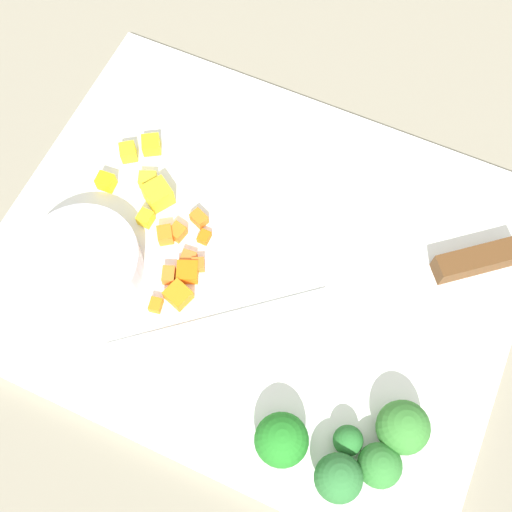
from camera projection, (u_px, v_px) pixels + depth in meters
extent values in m
plane|color=gray|center=(256.00, 265.00, 0.59)|extent=(4.00, 4.00, 0.00)
cube|color=white|center=(256.00, 263.00, 0.58)|extent=(0.47, 0.37, 0.01)
cylinder|color=#B8B4C3|center=(83.00, 263.00, 0.56)|extent=(0.10, 0.10, 0.03)
cube|color=silver|center=(220.00, 329.00, 0.55)|extent=(0.17, 0.15, 0.00)
cube|color=#543318|center=(478.00, 260.00, 0.57)|extent=(0.08, 0.07, 0.02)
cube|color=orange|center=(165.00, 235.00, 0.58)|extent=(0.02, 0.02, 0.01)
cube|color=orange|center=(188.00, 258.00, 0.58)|extent=(0.01, 0.01, 0.01)
cube|color=orange|center=(199.00, 218.00, 0.59)|extent=(0.02, 0.02, 0.01)
cube|color=orange|center=(177.00, 232.00, 0.58)|extent=(0.02, 0.02, 0.01)
cube|color=orange|center=(188.00, 272.00, 0.57)|extent=(0.02, 0.02, 0.01)
cube|color=orange|center=(156.00, 305.00, 0.56)|extent=(0.01, 0.01, 0.01)
cube|color=orange|center=(169.00, 275.00, 0.57)|extent=(0.02, 0.02, 0.01)
cube|color=orange|center=(178.00, 295.00, 0.56)|extent=(0.02, 0.02, 0.01)
cube|color=orange|center=(198.00, 265.00, 0.57)|extent=(0.01, 0.01, 0.01)
cube|color=orange|center=(205.00, 236.00, 0.58)|extent=(0.01, 0.01, 0.01)
cube|color=yellow|center=(106.00, 182.00, 0.60)|extent=(0.02, 0.01, 0.02)
cube|color=yellow|center=(148.00, 180.00, 0.60)|extent=(0.02, 0.02, 0.01)
cube|color=yellow|center=(128.00, 152.00, 0.61)|extent=(0.02, 0.02, 0.02)
cube|color=yellow|center=(158.00, 195.00, 0.59)|extent=(0.03, 0.03, 0.02)
cube|color=yellow|center=(151.00, 145.00, 0.62)|extent=(0.02, 0.02, 0.01)
cube|color=yellow|center=(146.00, 218.00, 0.59)|extent=(0.01, 0.01, 0.01)
cylinder|color=#93AE6D|center=(399.00, 430.00, 0.52)|extent=(0.02, 0.02, 0.01)
sphere|color=#367B2F|center=(403.00, 427.00, 0.50)|extent=(0.04, 0.04, 0.04)
cylinder|color=#86B26A|center=(336.00, 479.00, 0.50)|extent=(0.01, 0.01, 0.01)
sphere|color=#2C6D32|center=(338.00, 478.00, 0.48)|extent=(0.04, 0.04, 0.04)
cylinder|color=#8FB558|center=(281.00, 442.00, 0.51)|extent=(0.02, 0.02, 0.01)
sphere|color=#227822|center=(282.00, 440.00, 0.50)|extent=(0.04, 0.04, 0.04)
cylinder|color=#98AC5F|center=(376.00, 467.00, 0.51)|extent=(0.01, 0.01, 0.01)
sphere|color=#317630|center=(380.00, 465.00, 0.49)|extent=(0.04, 0.04, 0.04)
cylinder|color=#8CB163|center=(346.00, 442.00, 0.51)|extent=(0.01, 0.01, 0.01)
sphere|color=#266A2A|center=(348.00, 440.00, 0.50)|extent=(0.02, 0.02, 0.02)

